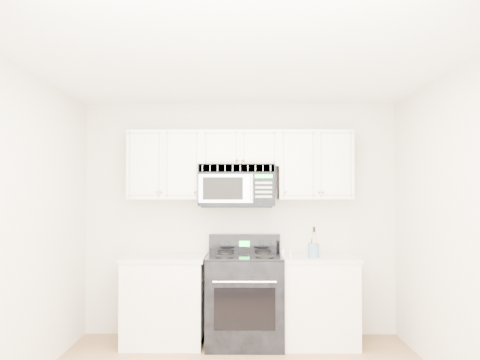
{
  "coord_description": "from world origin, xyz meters",
  "views": [
    {
      "loc": [
        0.03,
        -3.55,
        1.6
      ],
      "look_at": [
        0.0,
        1.3,
        1.73
      ],
      "focal_mm": 35.0,
      "sensor_mm": 36.0,
      "label": 1
    }
  ],
  "objects": [
    {
      "name": "upper_cabinets",
      "position": [
        0.0,
        1.58,
        1.93
      ],
      "size": [
        2.44,
        0.37,
        0.75
      ],
      "color": "white",
      "rests_on": "ground"
    },
    {
      "name": "base_cabinet_left",
      "position": [
        -0.8,
        1.44,
        0.43
      ],
      "size": [
        0.86,
        0.65,
        0.92
      ],
      "color": "white",
      "rests_on": "ground"
    },
    {
      "name": "microwave",
      "position": [
        -0.04,
        1.54,
        1.68
      ],
      "size": [
        0.81,
        0.46,
        0.45
      ],
      "color": "black",
      "rests_on": "ground"
    },
    {
      "name": "shaker_salt",
      "position": [
        0.45,
        1.32,
        0.97
      ],
      "size": [
        0.04,
        0.04,
        0.1
      ],
      "color": "#B5B5C4",
      "rests_on": "base_cabinet_right"
    },
    {
      "name": "base_cabinet_right",
      "position": [
        0.8,
        1.44,
        0.43
      ],
      "size": [
        0.86,
        0.65,
        0.92
      ],
      "color": "white",
      "rests_on": "ground"
    },
    {
      "name": "utensil_crock",
      "position": [
        0.76,
        1.32,
        1.0
      ],
      "size": [
        0.12,
        0.12,
        0.31
      ],
      "color": "slate",
      "rests_on": "base_cabinet_right"
    },
    {
      "name": "shaker_pepper",
      "position": [
        0.53,
        1.3,
        0.97
      ],
      "size": [
        0.04,
        0.04,
        0.09
      ],
      "color": "#B5B5C4",
      "rests_on": "base_cabinet_right"
    },
    {
      "name": "range",
      "position": [
        0.05,
        1.42,
        0.48
      ],
      "size": [
        0.79,
        0.72,
        1.13
      ],
      "color": "black",
      "rests_on": "ground"
    },
    {
      "name": "room",
      "position": [
        0.0,
        0.0,
        1.3
      ],
      "size": [
        3.51,
        3.51,
        2.61
      ],
      "color": "#9C734C",
      "rests_on": "ground"
    }
  ]
}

